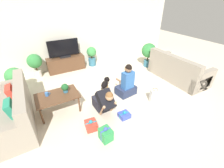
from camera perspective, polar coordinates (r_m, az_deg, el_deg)
ground_plane at (r=4.22m, az=0.13°, el=-4.89°), size 16.00×16.00×0.00m
wall_back at (r=5.97m, az=-13.13°, el=18.92°), size 8.40×0.06×2.60m
sofa_left at (r=3.92m, az=-34.24°, el=-8.93°), size 0.91×1.88×0.87m
sofa_right at (r=5.42m, az=23.60°, el=4.76°), size 0.91×1.88×0.87m
coffee_table at (r=3.74m, az=-20.09°, el=-4.73°), size 0.96×0.63×0.46m
tv_console at (r=5.86m, az=-17.03°, el=7.42°), size 1.32×0.42×0.52m
tv at (r=5.68m, az=-17.87°, el=12.38°), size 1.06×0.20×0.63m
potted_plant_back_left at (r=5.62m, az=-27.30°, el=7.22°), size 0.47×0.47×0.82m
potted_plant_corner_right at (r=6.00m, az=13.78°, el=11.78°), size 0.54×0.54×0.91m
potted_plant_corner_left at (r=4.92m, az=-33.09°, el=2.17°), size 0.47×0.47×0.79m
potted_plant_back_right at (r=6.02m, az=-7.75°, el=10.86°), size 0.37×0.37×0.75m
person_kneeling at (r=3.54m, az=-3.19°, el=-6.67°), size 0.35×0.76×0.74m
person_sitting at (r=4.17m, az=5.63°, el=0.06°), size 0.56×0.52×0.94m
dog at (r=4.43m, az=-2.59°, el=0.31°), size 0.43×0.42×0.34m
gift_box_a at (r=3.57m, az=4.72°, el=-11.68°), size 0.25×0.23×0.18m
gift_box_b at (r=3.34m, az=-7.99°, el=-15.25°), size 0.26×0.31×0.22m
gift_box_c at (r=3.08m, az=-2.39°, el=-18.60°), size 0.24×0.27×0.32m
gift_bag_a at (r=4.08m, az=15.81°, el=-4.44°), size 0.24×0.18×0.40m
mug at (r=3.76m, az=-23.57°, el=-3.54°), size 0.12×0.08×0.09m
tabletop_plant at (r=3.70m, az=-17.49°, el=-1.37°), size 0.17×0.17×0.22m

